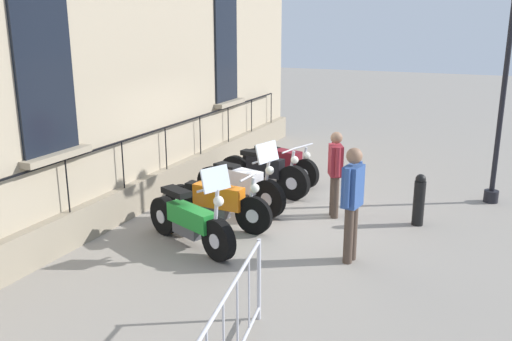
{
  "coord_description": "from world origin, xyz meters",
  "views": [
    {
      "loc": [
        3.96,
        -9.12,
        3.55
      ],
      "look_at": [
        -0.02,
        0.0,
        0.8
      ],
      "focal_mm": 38.65,
      "sensor_mm": 36.0,
      "label": 1
    }
  ],
  "objects": [
    {
      "name": "pedestrian_standing",
      "position": [
        1.43,
        0.3,
        0.9
      ],
      "size": [
        0.35,
        0.49,
        1.6
      ],
      "color": "#47382D",
      "rests_on": "ground_plane"
    },
    {
      "name": "motorcycle_white",
      "position": [
        -0.34,
        -0.02,
        0.47
      ],
      "size": [
        2.12,
        0.87,
        1.41
      ],
      "color": "black",
      "rests_on": "ground_plane"
    },
    {
      "name": "motorcycle_green",
      "position": [
        -0.29,
        -1.98,
        0.43
      ],
      "size": [
        1.99,
        1.02,
        1.46
      ],
      "color": "black",
      "rests_on": "ground_plane"
    },
    {
      "name": "motorcycle_orange",
      "position": [
        -0.31,
        -1.03,
        0.44
      ],
      "size": [
        2.14,
        0.57,
        1.01
      ],
      "color": "black",
      "rests_on": "ground_plane"
    },
    {
      "name": "bollard",
      "position": [
        2.92,
        0.48,
        0.47
      ],
      "size": [
        0.2,
        0.2,
        0.94
      ],
      "color": "black",
      "rests_on": "ground_plane"
    },
    {
      "name": "lamppost",
      "position": [
        4.09,
        2.36,
        3.53
      ],
      "size": [
        0.35,
        1.05,
        5.03
      ],
      "color": "black",
      "rests_on": "ground_plane"
    },
    {
      "name": "motorcycle_black",
      "position": [
        -0.3,
        1.06,
        0.44
      ],
      "size": [
        2.16,
        0.66,
        1.03
      ],
      "color": "black",
      "rests_on": "ground_plane"
    },
    {
      "name": "building_facade",
      "position": [
        -2.39,
        0.0,
        3.22
      ],
      "size": [
        0.82,
        13.37,
        6.62
      ],
      "color": "tan",
      "rests_on": "ground_plane"
    },
    {
      "name": "motorcycle_maroon",
      "position": [
        -0.32,
        2.01,
        0.44
      ],
      "size": [
        2.07,
        0.96,
        0.93
      ],
      "color": "black",
      "rests_on": "ground_plane"
    },
    {
      "name": "ground_plane",
      "position": [
        0.0,
        0.0,
        0.0
      ],
      "size": [
        60.0,
        60.0,
        0.0
      ],
      "primitive_type": "plane",
      "color": "gray"
    },
    {
      "name": "pedestrian_walking",
      "position": [
        2.18,
        -1.5,
        1.0
      ],
      "size": [
        0.27,
        0.53,
        1.76
      ],
      "color": "#47382D",
      "rests_on": "ground_plane"
    },
    {
      "name": "crowd_barrier",
      "position": [
        1.8,
        -4.78,
        0.57
      ],
      "size": [
        0.47,
        2.44,
        1.05
      ],
      "color": "#B7B7BF",
      "rests_on": "ground_plane"
    }
  ]
}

